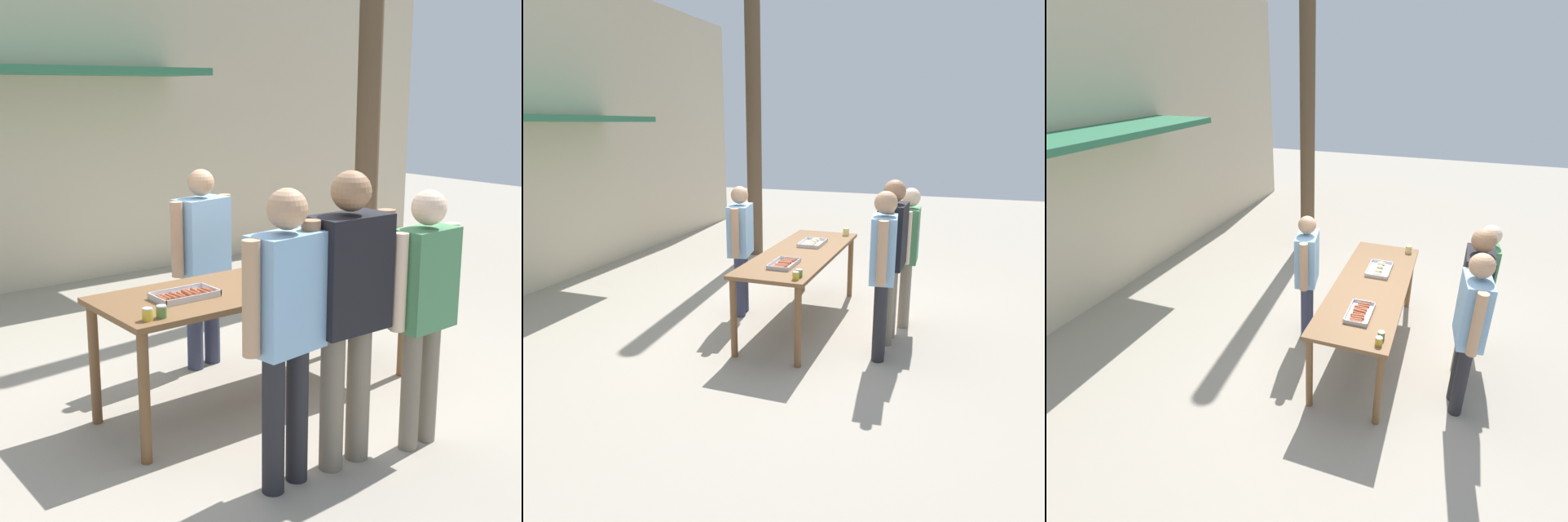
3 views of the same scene
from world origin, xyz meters
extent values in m
plane|color=#A39989|center=(0.00, 0.00, 0.00)|extent=(24.00, 24.00, 0.00)
cube|color=beige|center=(0.00, 4.00, 2.25)|extent=(12.00, 0.12, 4.50)
cube|color=#2D704C|center=(0.00, 3.45, 2.40)|extent=(3.20, 1.00, 0.08)
cube|color=brown|center=(0.00, 0.00, 0.86)|extent=(2.41, 0.82, 0.04)
cylinder|color=brown|center=(-1.14, -0.34, 0.42)|extent=(0.07, 0.07, 0.84)
cylinder|color=brown|center=(1.14, -0.34, 0.42)|extent=(0.07, 0.07, 0.84)
cylinder|color=brown|center=(-1.14, 0.34, 0.42)|extent=(0.07, 0.07, 0.84)
cylinder|color=brown|center=(1.14, 0.34, 0.42)|extent=(0.07, 0.07, 0.84)
cube|color=silver|center=(-0.65, -0.02, 0.89)|extent=(0.42, 0.24, 0.01)
cube|color=silver|center=(-0.65, -0.14, 0.91)|extent=(0.42, 0.01, 0.03)
cube|color=silver|center=(-0.65, 0.10, 0.91)|extent=(0.42, 0.01, 0.03)
cube|color=silver|center=(-0.85, -0.02, 0.91)|extent=(0.01, 0.24, 0.03)
cube|color=silver|center=(-0.44, -0.02, 0.91)|extent=(0.01, 0.24, 0.03)
cylinder|color=#A34C2D|center=(-0.82, -0.02, 0.91)|extent=(0.03, 0.12, 0.03)
cylinder|color=#A34C2D|center=(-0.78, -0.01, 0.90)|extent=(0.03, 0.12, 0.03)
cylinder|color=#A34C2D|center=(-0.75, -0.02, 0.90)|extent=(0.03, 0.13, 0.03)
cylinder|color=#A34C2D|center=(-0.71, -0.01, 0.90)|extent=(0.04, 0.14, 0.03)
cylinder|color=#A34C2D|center=(-0.67, -0.01, 0.90)|extent=(0.04, 0.13, 0.02)
cylinder|color=#A34C2D|center=(-0.62, -0.01, 0.90)|extent=(0.04, 0.13, 0.03)
cylinder|color=#A34C2D|center=(-0.59, -0.01, 0.90)|extent=(0.04, 0.14, 0.03)
cylinder|color=#A34C2D|center=(-0.55, -0.01, 0.90)|extent=(0.04, 0.14, 0.03)
cylinder|color=#A34C2D|center=(-0.51, -0.03, 0.90)|extent=(0.03, 0.12, 0.02)
cylinder|color=#A34C2D|center=(-0.47, -0.03, 0.90)|extent=(0.04, 0.13, 0.03)
cube|color=silver|center=(0.39, -0.02, 0.89)|extent=(0.44, 0.27, 0.01)
cube|color=silver|center=(0.39, -0.15, 0.91)|extent=(0.44, 0.01, 0.03)
cube|color=silver|center=(0.39, 0.11, 0.91)|extent=(0.44, 0.01, 0.03)
cube|color=silver|center=(0.18, -0.02, 0.91)|extent=(0.01, 0.27, 0.03)
cube|color=silver|center=(0.60, -0.02, 0.91)|extent=(0.01, 0.27, 0.03)
ellipsoid|color=beige|center=(0.24, -0.02, 0.91)|extent=(0.06, 0.11, 0.04)
ellipsoid|color=beige|center=(0.34, -0.02, 0.91)|extent=(0.06, 0.10, 0.03)
ellipsoid|color=beige|center=(0.44, -0.02, 0.91)|extent=(0.06, 0.10, 0.04)
ellipsoid|color=beige|center=(0.54, -0.02, 0.91)|extent=(0.07, 0.11, 0.04)
cylinder|color=gold|center=(-1.07, -0.30, 0.92)|extent=(0.07, 0.07, 0.07)
cylinder|color=#B2B2B7|center=(-1.07, -0.30, 0.95)|extent=(0.06, 0.06, 0.01)
cylinder|color=#567A38|center=(-0.98, -0.30, 0.92)|extent=(0.07, 0.07, 0.07)
cylinder|color=#B2B2B7|center=(-0.98, -0.30, 0.95)|extent=(0.06, 0.06, 0.01)
cylinder|color=#DBC67A|center=(1.06, -0.29, 0.93)|extent=(0.08, 0.08, 0.09)
cylinder|color=#333851|center=(-0.08, 0.77, 0.39)|extent=(0.13, 0.13, 0.77)
cylinder|color=#333851|center=(0.11, 0.81, 0.39)|extent=(0.13, 0.13, 0.77)
cube|color=#84B2DB|center=(0.02, 0.79, 1.08)|extent=(0.47, 0.32, 0.61)
sphere|color=tan|center=(0.02, 0.79, 1.51)|extent=(0.21, 0.21, 0.21)
cylinder|color=tan|center=(-0.24, 0.74, 1.10)|extent=(0.10, 0.10, 0.58)
cylinder|color=tan|center=(0.28, 0.84, 1.10)|extent=(0.10, 0.10, 0.58)
cylinder|color=#232328|center=(-0.54, -1.05, 0.41)|extent=(0.13, 0.13, 0.82)
cylinder|color=#232328|center=(-0.73, -1.07, 0.41)|extent=(0.13, 0.13, 0.82)
cube|color=#84B2DB|center=(-0.64, -1.06, 1.15)|extent=(0.45, 0.28, 0.65)
sphere|color=tan|center=(-0.64, -1.06, 1.60)|extent=(0.22, 0.22, 0.22)
cylinder|color=tan|center=(-0.38, -1.03, 1.17)|extent=(0.10, 0.10, 0.62)
cylinder|color=tan|center=(-0.90, -1.09, 1.17)|extent=(0.10, 0.10, 0.62)
cylinder|color=#756B5B|center=(0.44, -1.18, 0.39)|extent=(0.12, 0.12, 0.79)
cylinder|color=#756B5B|center=(0.26, -1.19, 0.39)|extent=(0.12, 0.12, 0.79)
cube|color=#478456|center=(0.35, -1.18, 1.10)|extent=(0.41, 0.23, 0.62)
sphere|color=beige|center=(0.35, -1.18, 1.53)|extent=(0.21, 0.21, 0.21)
cylinder|color=beige|center=(0.60, -1.18, 1.11)|extent=(0.09, 0.09, 0.59)
cylinder|color=beige|center=(0.11, -1.19, 1.11)|extent=(0.09, 0.09, 0.59)
cylinder|color=#756B5B|center=(-0.08, -1.07, 0.43)|extent=(0.14, 0.14, 0.85)
cylinder|color=#756B5B|center=(-0.30, -1.07, 0.43)|extent=(0.14, 0.14, 0.85)
cube|color=black|center=(-0.19, -1.07, 1.19)|extent=(0.48, 0.27, 0.68)
sphere|color=#936B4C|center=(-0.19, -1.07, 1.66)|extent=(0.23, 0.23, 0.23)
cylinder|color=#936B4C|center=(0.10, -1.08, 1.21)|extent=(0.11, 0.11, 0.64)
cylinder|color=#936B4C|center=(-0.48, -1.07, 1.21)|extent=(0.11, 0.11, 0.64)
cylinder|color=brown|center=(2.93, 1.84, 3.07)|extent=(0.27, 0.27, 6.14)
camera|label=1|loc=(-3.04, -3.95, 2.22)|focal=50.00mm
camera|label=2|loc=(-5.51, -1.79, 2.33)|focal=35.00mm
camera|label=3|loc=(-4.10, -0.71, 3.16)|focal=28.00mm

